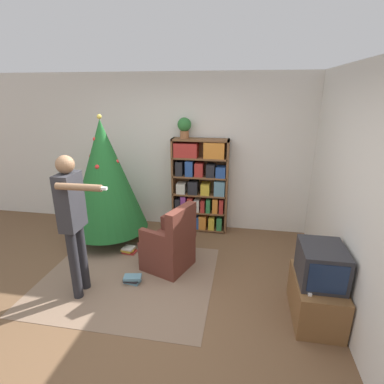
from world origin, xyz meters
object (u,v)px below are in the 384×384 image
object	(u,v)px
christmas_tree	(105,177)
standing_person	(73,216)
bookshelf	(200,186)
armchair	(170,246)
television	(321,264)
potted_plant	(184,126)

from	to	relation	value
christmas_tree	standing_person	bearing A→B (deg)	-79.55
bookshelf	armchair	bearing A→B (deg)	-99.74
christmas_tree	television	bearing A→B (deg)	-23.78
armchair	television	bearing A→B (deg)	89.93
christmas_tree	standing_person	world-z (taller)	christmas_tree
christmas_tree	standing_person	distance (m)	1.35
bookshelf	christmas_tree	world-z (taller)	christmas_tree
christmas_tree	potted_plant	xyz separation A→B (m)	(1.11, 0.65, 0.70)
bookshelf	christmas_tree	distance (m)	1.54
standing_person	armchair	bearing A→B (deg)	126.52
television	armchair	size ratio (longest dim) A/B	0.58
potted_plant	television	bearing A→B (deg)	-47.05
television	standing_person	world-z (taller)	standing_person
television	potted_plant	bearing A→B (deg)	132.95
bookshelf	armchair	xyz separation A→B (m)	(-0.22, -1.26, -0.47)
bookshelf	potted_plant	bearing A→B (deg)	178.91
armchair	standing_person	size ratio (longest dim) A/B	0.55
standing_person	bookshelf	bearing A→B (deg)	149.10
christmas_tree	bookshelf	bearing A→B (deg)	25.03
armchair	potted_plant	size ratio (longest dim) A/B	2.80
bookshelf	standing_person	size ratio (longest dim) A/B	0.94
christmas_tree	potted_plant	world-z (taller)	christmas_tree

